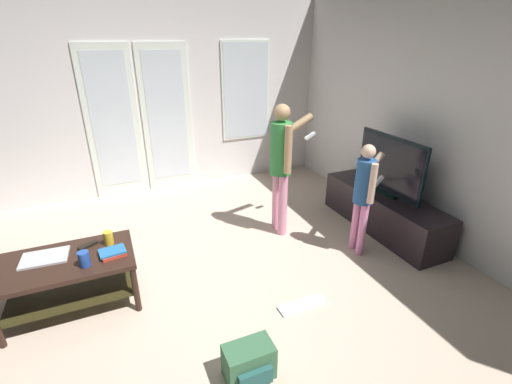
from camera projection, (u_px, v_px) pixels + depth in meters
ground_plane at (192, 300)px, 3.16m from camera, size 5.65×5.55×0.02m
wall_back_with_doors at (141, 98)px, 4.93m from camera, size 5.65×0.09×2.83m
wall_right_plain at (450, 117)px, 3.61m from camera, size 0.06×5.55×2.80m
coffee_table at (68, 272)px, 2.96m from camera, size 1.06×0.63×0.47m
tv_stand at (383, 212)px, 4.24m from camera, size 0.48×1.69×0.46m
flat_screen_tv at (390, 166)px, 4.01m from camera, size 0.08×0.98×0.69m
person_adult at (282, 159)px, 3.93m from camera, size 0.65×0.41×1.52m
person_child at (364, 190)px, 3.60m from camera, size 0.43×0.33×1.20m
backpack at (249, 363)px, 2.40m from camera, size 0.34×0.24×0.26m
loose_keyboard at (302, 305)px, 3.08m from camera, size 0.44×0.14×0.02m
laptop_closed at (45, 258)px, 2.92m from camera, size 0.37×0.27×0.02m
cup_near_edge at (108, 238)px, 3.10m from camera, size 0.08×0.08×0.12m
cup_by_laptop at (84, 259)px, 2.81m from camera, size 0.09×0.09×0.13m
tv_remote_black at (88, 245)px, 3.09m from camera, size 0.17×0.13×0.02m
book_stack at (113, 253)px, 2.96m from camera, size 0.22×0.19×0.04m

